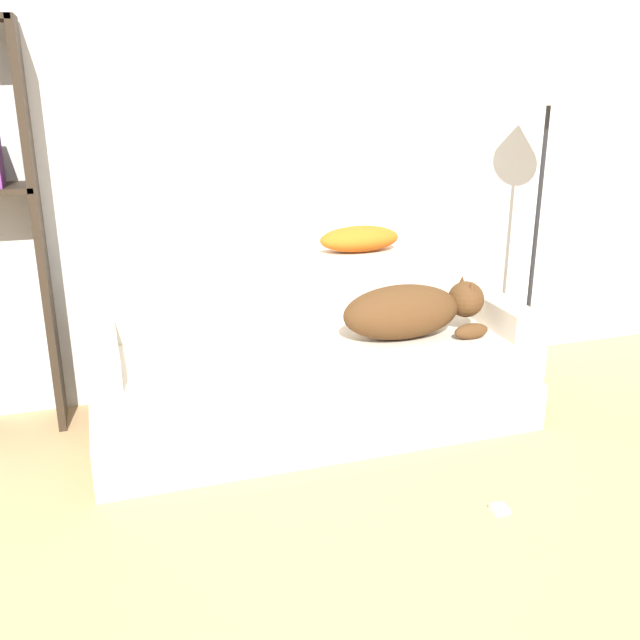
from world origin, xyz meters
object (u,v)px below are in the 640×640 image
(dog, at_px, (411,310))
(power_adapter, at_px, (500,509))
(throw_pillow, at_px, (359,239))
(laptop, at_px, (289,350))
(couch, at_px, (314,385))
(floor_lamp, at_px, (549,106))

(dog, bearing_deg, power_adapter, -89.98)
(dog, bearing_deg, throw_pillow, 108.07)
(dog, xyz_separation_m, laptop, (-0.62, -0.01, -0.13))
(dog, height_order, throw_pillow, throw_pillow)
(dog, distance_m, power_adapter, 1.05)
(couch, bearing_deg, power_adapter, -63.15)
(throw_pillow, xyz_separation_m, power_adapter, (0.13, -1.28, -0.83))
(couch, bearing_deg, floor_lamp, 9.00)
(dog, relative_size, power_adapter, 11.67)
(couch, distance_m, power_adapter, 1.08)
(laptop, xyz_separation_m, power_adapter, (0.62, -0.87, -0.43))
(throw_pillow, bearing_deg, laptop, -140.84)
(laptop, relative_size, power_adapter, 5.80)
(power_adapter, bearing_deg, floor_lamp, 53.81)
(power_adapter, bearing_deg, couch, 116.85)
(dog, bearing_deg, floor_lamp, 17.54)
(floor_lamp, bearing_deg, throw_pillow, 172.83)
(couch, height_order, floor_lamp, floor_lamp)
(couch, height_order, laptop, laptop)
(dog, xyz_separation_m, floor_lamp, (0.84, 0.27, 0.93))
(couch, bearing_deg, dog, -6.86)
(dog, distance_m, laptop, 0.63)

